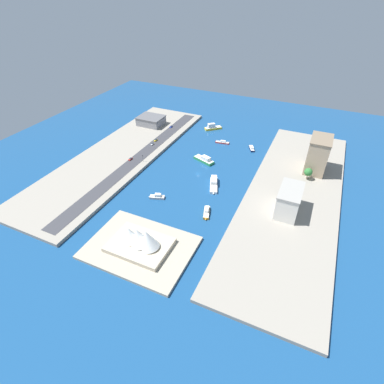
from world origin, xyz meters
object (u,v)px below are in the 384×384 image
object	(u,v)px
ferry_yellow_fast	(213,127)
hatchback_blue	(171,127)
van_white	(152,144)
ferry_green_doubledeck	(204,159)
tugboat_red	(222,142)
traffic_light_waterfront	(143,157)
yacht_sleek_gray	(157,197)
patrol_launch_navy	(252,148)
water_taxi_orange	(207,212)
opera_landmark	(140,240)
pickup_red	(131,159)
apartment_midrise_tan	(318,155)
ferry_white_commuter	(214,183)
hotel_broad_white	(289,201)
warehouse_low_gray	(151,121)
taxi_yellow_cab	(156,140)

from	to	relation	value
ferry_yellow_fast	hatchback_blue	size ratio (longest dim) A/B	3.79
hatchback_blue	van_white	size ratio (longest dim) A/B	1.06
ferry_green_doubledeck	ferry_yellow_fast	size ratio (longest dim) A/B	1.26
tugboat_red	traffic_light_waterfront	world-z (taller)	traffic_light_waterfront
yacht_sleek_gray	patrol_launch_navy	bearing A→B (deg)	-112.70
patrol_launch_navy	tugboat_red	world-z (taller)	patrol_launch_navy
water_taxi_orange	opera_landmark	size ratio (longest dim) A/B	0.40
pickup_red	opera_landmark	bearing A→B (deg)	127.44
apartment_midrise_tan	traffic_light_waterfront	world-z (taller)	apartment_midrise_tan
water_taxi_orange	traffic_light_waterfront	world-z (taller)	traffic_light_waterfront
tugboat_red	hatchback_blue	size ratio (longest dim) A/B	3.19
ferry_white_commuter	traffic_light_waterfront	world-z (taller)	traffic_light_waterfront
hotel_broad_white	van_white	distance (m)	153.59
ferry_white_commuter	pickup_red	xyz separation A→B (m)	(85.55, -3.10, 1.52)
opera_landmark	traffic_light_waterfront	bearing A→B (deg)	-58.59
patrol_launch_navy	apartment_midrise_tan	bearing A→B (deg)	162.54
ferry_green_doubledeck	warehouse_low_gray	size ratio (longest dim) A/B	0.81
water_taxi_orange	pickup_red	size ratio (longest dim) A/B	3.24
hatchback_blue	yacht_sleek_gray	bearing A→B (deg)	112.94
patrol_launch_navy	hatchback_blue	xyz separation A→B (m)	(97.15, -8.43, 2.25)
ferry_green_doubledeck	traffic_light_waterfront	xyz separation A→B (m)	(50.28, 27.99, 4.92)
taxi_yellow_cab	van_white	size ratio (longest dim) A/B	1.07
hotel_broad_white	opera_landmark	bearing A→B (deg)	43.30
ferry_green_doubledeck	water_taxi_orange	bearing A→B (deg)	114.09
hotel_broad_white	taxi_yellow_cab	size ratio (longest dim) A/B	5.85
pickup_red	yacht_sleek_gray	bearing A→B (deg)	142.99
water_taxi_orange	patrol_launch_navy	world-z (taller)	water_taxi_orange
warehouse_low_gray	hotel_broad_white	bearing A→B (deg)	151.35
hotel_broad_white	pickup_red	world-z (taller)	hotel_broad_white
hotel_broad_white	pickup_red	xyz separation A→B (m)	(147.79, -15.36, -9.02)
hotel_broad_white	patrol_launch_navy	bearing A→B (deg)	-60.25
water_taxi_orange	hatchback_blue	bearing A→B (deg)	-52.19
apartment_midrise_tan	yacht_sleek_gray	bearing A→B (deg)	40.19
warehouse_low_gray	traffic_light_waterfront	xyz separation A→B (m)	(-37.03, 76.34, -0.46)
hotel_broad_white	traffic_light_waterfront	xyz separation A→B (m)	(135.40, -17.86, -5.61)
tugboat_red	taxi_yellow_cab	size ratio (longest dim) A/B	3.18
ferry_green_doubledeck	tugboat_red	xyz separation A→B (m)	(-2.96, -42.96, -0.99)
water_taxi_orange	hatchback_blue	distance (m)	152.92
water_taxi_orange	van_white	size ratio (longest dim) A/B	3.41
ferry_white_commuter	hotel_broad_white	size ratio (longest dim) A/B	0.84
apartment_midrise_tan	ferry_white_commuter	bearing A→B (deg)	37.39
yacht_sleek_gray	warehouse_low_gray	xyz separation A→B (m)	(75.51, -117.18, 5.97)
taxi_yellow_cab	opera_landmark	distance (m)	149.89
ferry_green_doubledeck	hatchback_blue	size ratio (longest dim) A/B	4.78
hatchback_blue	traffic_light_waterfront	size ratio (longest dim) A/B	0.74
taxi_yellow_cab	pickup_red	bearing A→B (deg)	87.85
hatchback_blue	pickup_red	world-z (taller)	pickup_red
ferry_green_doubledeck	tugboat_red	distance (m)	43.07
water_taxi_orange	apartment_midrise_tan	distance (m)	114.82
taxi_yellow_cab	opera_landmark	bearing A→B (deg)	116.61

